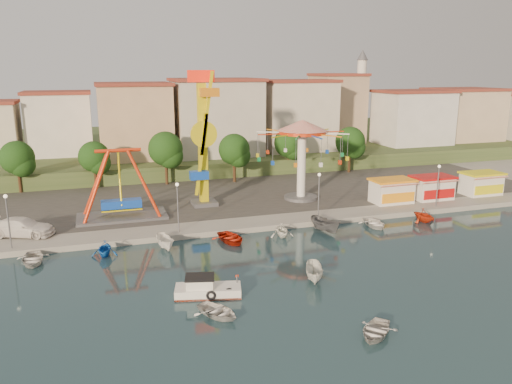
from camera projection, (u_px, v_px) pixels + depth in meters
name	position (u px, v px, depth m)	size (l,w,h in m)	color
ground	(297.00, 275.00, 42.84)	(200.00, 200.00, 0.00)	#132936
quay_deck	(179.00, 156.00, 100.06)	(200.00, 100.00, 0.60)	#9E998E
asphalt_pad	(216.00, 190.00, 70.42)	(90.00, 28.00, 0.01)	#4C4944
hill_terrace	(174.00, 146.00, 104.39)	(200.00, 60.00, 3.00)	#384C26
pirate_ship_ride	(120.00, 185.00, 56.47)	(10.00, 5.00, 8.00)	#59595E
kamikaze_tower	(204.00, 142.00, 60.67)	(3.46, 3.10, 16.50)	#59595E
wave_swinger	(302.00, 142.00, 63.84)	(11.60, 11.60, 10.40)	#59595E
booth_left	(392.00, 191.00, 63.49)	(5.40, 3.78, 3.08)	white
booth_mid	(432.00, 187.00, 65.31)	(5.40, 3.78, 3.08)	white
booth_right	(481.00, 183.00, 67.67)	(5.40, 3.78, 3.08)	white
lamp_post_0	(9.00, 223.00, 46.94)	(0.14, 0.14, 5.00)	#59595E
lamp_post_1	(178.00, 209.00, 51.73)	(0.14, 0.14, 5.00)	#59595E
lamp_post_2	(319.00, 197.00, 56.51)	(0.14, 0.14, 5.00)	#59595E
lamp_post_3	(437.00, 187.00, 61.29)	(0.14, 0.14, 5.00)	#59595E
tree_0	(17.00, 158.00, 67.93)	(4.60, 4.60, 7.19)	#382314
tree_1	(94.00, 157.00, 70.31)	(4.35, 4.35, 6.80)	#382314
tree_2	(166.00, 149.00, 72.73)	(5.02, 5.02, 7.85)	#382314
tree_3	(234.00, 149.00, 74.46)	(4.68, 4.68, 7.32)	#382314
tree_4	(289.00, 143.00, 80.17)	(4.86, 4.86, 7.60)	#382314
tree_5	(350.00, 142.00, 81.49)	(4.83, 4.83, 7.54)	#382314
building_1	(59.00, 131.00, 82.20)	(12.33, 9.01, 8.63)	silver
building_2	(139.00, 120.00, 86.35)	(11.95, 9.28, 11.23)	tan
building_3	(221.00, 125.00, 87.80)	(12.59, 10.50, 9.20)	beige
building_4	(285.00, 121.00, 94.96)	(10.75, 9.23, 9.24)	beige
building_5	(353.00, 115.00, 96.97)	(12.77, 10.96, 11.21)	tan
building_6	(410.00, 111.00, 98.91)	(8.23, 8.98, 12.36)	silver
building_7	(443.00, 116.00, 107.45)	(11.59, 10.93, 8.76)	beige
minaret	(361.00, 93.00, 100.50)	(2.80, 2.80, 18.00)	silver
cabin_motorboat	(206.00, 290.00, 38.78)	(5.40, 3.08, 1.79)	white
rowboat_a	(218.00, 311.00, 35.58)	(2.51, 3.51, 0.73)	white
rowboat_b	(375.00, 331.00, 32.95)	(2.48, 3.47, 0.72)	beige
skiff	(315.00, 273.00, 41.40)	(1.39, 3.69, 1.42)	white
van	(22.00, 227.00, 50.85)	(2.60, 6.41, 1.86)	white
moored_boat_0	(32.00, 259.00, 45.26)	(2.80, 3.92, 0.81)	silver
moored_boat_1	(105.00, 248.00, 47.07)	(2.44, 2.83, 1.49)	blue
moored_boat_2	(165.00, 243.00, 48.79)	(1.35, 3.59, 1.39)	white
moored_boat_3	(231.00, 238.00, 50.84)	(3.02, 4.22, 0.88)	red
moored_boat_4	(282.00, 230.00, 52.42)	(2.45, 2.84, 1.49)	white
moored_boat_5	(325.00, 225.00, 53.91)	(1.59, 4.23, 1.63)	#525257
moored_boat_6	(375.00, 223.00, 55.83)	(2.77, 3.88, 0.80)	white
moored_boat_7	(424.00, 215.00, 57.66)	(2.64, 3.05, 1.61)	red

